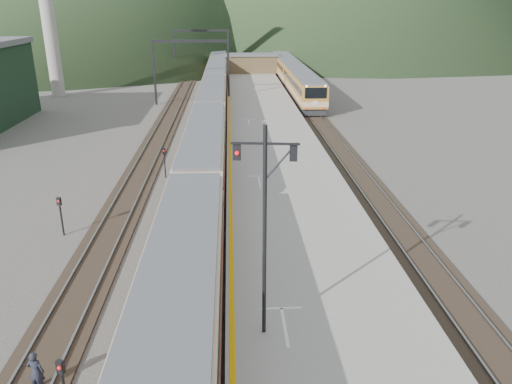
{
  "coord_description": "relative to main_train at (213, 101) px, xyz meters",
  "views": [
    {
      "loc": [
        1.92,
        -9.42,
        12.26
      ],
      "look_at": [
        3.33,
        17.49,
        2.0
      ],
      "focal_mm": 35.0,
      "sensor_mm": 36.0,
      "label": 1
    }
  ],
  "objects": [
    {
      "name": "track_main",
      "position": [
        0.0,
        -6.37,
        -1.94
      ],
      "size": [
        2.6,
        200.0,
        0.23
      ],
      "color": "black",
      "rests_on": "ground"
    },
    {
      "name": "track_far",
      "position": [
        -5.0,
        -6.37,
        -1.94
      ],
      "size": [
        2.6,
        200.0,
        0.23
      ],
      "color": "black",
      "rests_on": "ground"
    },
    {
      "name": "track_second",
      "position": [
        11.5,
        -6.37,
        -1.94
      ],
      "size": [
        2.6,
        200.0,
        0.23
      ],
      "color": "black",
      "rests_on": "ground"
    },
    {
      "name": "platform",
      "position": [
        5.6,
        -8.37,
        -1.5
      ],
      "size": [
        8.0,
        100.0,
        1.0
      ],
      "primitive_type": "cube",
      "color": "gray",
      "rests_on": "ground"
    },
    {
      "name": "gantry_near",
      "position": [
        -2.85,
        8.63,
        3.58
      ],
      "size": [
        9.55,
        0.25,
        8.0
      ],
      "color": "black",
      "rests_on": "ground"
    },
    {
      "name": "gantry_far",
      "position": [
        -2.85,
        33.63,
        3.58
      ],
      "size": [
        9.55,
        0.25,
        8.0
      ],
      "color": "black",
      "rests_on": "ground"
    },
    {
      "name": "station_shed",
      "position": [
        5.6,
        31.63,
        0.57
      ],
      "size": [
        9.4,
        4.4,
        3.1
      ],
      "color": "brown",
      "rests_on": "platform"
    },
    {
      "name": "main_train",
      "position": [
        0.0,
        0.0,
        0.0
      ],
      "size": [
        2.91,
        99.7,
        3.55
      ],
      "color": "#D2AE87",
      "rests_on": "track_main"
    },
    {
      "name": "second_train",
      "position": [
        11.5,
        19.96,
        0.06
      ],
      "size": [
        3.0,
        40.8,
        3.66
      ],
      "color": "#BB7A30",
      "rests_on": "track_second"
    },
    {
      "name": "signal_mast",
      "position": [
        3.01,
        -40.6,
        3.66
      ],
      "size": [
        2.19,
        0.42,
        7.7
      ],
      "color": "black",
      "rests_on": "platform"
    },
    {
      "name": "short_signal_a",
      "position": [
        -3.3,
        -43.42,
        -0.54
      ],
      "size": [
        0.26,
        0.23,
        2.27
      ],
      "color": "black",
      "rests_on": "ground"
    },
    {
      "name": "short_signal_b",
      "position": [
        -2.99,
        -20.21,
        -0.54
      ],
      "size": [
        0.26,
        0.22,
        2.27
      ],
      "color": "black",
      "rests_on": "ground"
    },
    {
      "name": "short_signal_c",
      "position": [
        -7.56,
        -29.88,
        -0.54
      ],
      "size": [
        0.26,
        0.22,
        2.27
      ],
      "color": "black",
      "rests_on": "ground"
    },
    {
      "name": "worker",
      "position": [
        -4.69,
        -42.07,
        -1.23
      ],
      "size": [
        0.6,
        0.43,
        1.55
      ],
      "primitive_type": "imported",
      "rotation": [
        0.0,
        0.0,
        3.04
      ],
      "color": "#1F212E",
      "rests_on": "ground"
    }
  ]
}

